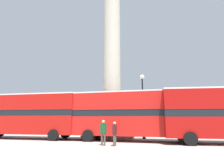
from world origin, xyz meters
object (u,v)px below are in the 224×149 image
at_px(bus_c, 26,114).
at_px(pedestrian_by_plinth, 103,131).
at_px(monument_column, 112,54).
at_px(equestrian_statue, 207,121).
at_px(pedestrian_near_lamp, 115,132).
at_px(bus_b, 135,113).
at_px(street_lamp, 143,99).

xyz_separation_m(bus_c, pedestrian_by_plinth, (9.02, -3.31, -1.35)).
distance_m(monument_column, pedestrian_by_plinth, 11.83).
relative_size(bus_c, equestrian_statue, 1.88).
distance_m(equestrian_statue, pedestrian_near_lamp, 15.77).
height_order(equestrian_statue, pedestrian_by_plinth, equestrian_statue).
bearing_deg(bus_b, bus_c, -178.01).
xyz_separation_m(bus_b, equestrian_statue, (7.97, 9.43, -0.74)).
xyz_separation_m(bus_b, pedestrian_near_lamp, (-1.14, -3.42, -1.43)).
distance_m(bus_c, equestrian_statue, 21.23).
xyz_separation_m(bus_c, pedestrian_near_lamp, (9.89, -3.40, -1.44)).
height_order(bus_b, street_lamp, street_lamp).
height_order(pedestrian_near_lamp, pedestrian_by_plinth, pedestrian_by_plinth).
height_order(monument_column, bus_b, monument_column).
bearing_deg(pedestrian_near_lamp, bus_c, 81.50).
relative_size(equestrian_statue, street_lamp, 0.91).
relative_size(monument_column, bus_b, 2.37).
bearing_deg(bus_b, pedestrian_near_lamp, -106.49).
bearing_deg(pedestrian_near_lamp, monument_column, 24.47).
xyz_separation_m(monument_column, street_lamp, (3.72, -2.24, -5.84)).
bearing_deg(pedestrian_near_lamp, street_lamp, -5.87).
bearing_deg(equestrian_statue, street_lamp, -143.30).
bearing_deg(monument_column, bus_c, -149.35).
distance_m(bus_c, pedestrian_near_lamp, 10.56).
height_order(bus_c, pedestrian_by_plinth, bus_c).
relative_size(street_lamp, pedestrian_near_lamp, 3.76).
distance_m(monument_column, pedestrian_near_lamp, 12.07).
relative_size(bus_c, pedestrian_by_plinth, 6.04).
bearing_deg(equestrian_statue, pedestrian_near_lamp, -132.13).
bearing_deg(street_lamp, bus_b, -103.42).
height_order(street_lamp, pedestrian_by_plinth, street_lamp).
bearing_deg(street_lamp, monument_column, 149.01).
xyz_separation_m(equestrian_statue, pedestrian_by_plinth, (-9.98, -12.76, -0.60)).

